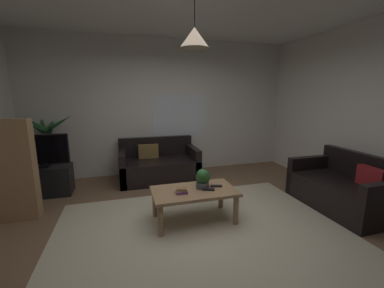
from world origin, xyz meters
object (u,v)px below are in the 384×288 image
at_px(potted_plant_on_table, 203,178).
at_px(book_on_table_1, 181,190).
at_px(book_on_table_2, 181,189).
at_px(book_on_table_0, 182,192).
at_px(remote_on_table_1, 209,189).
at_px(pendant_lamp, 194,37).
at_px(coffee_table, 194,195).
at_px(tv, 39,151).
at_px(couch_right_side, 343,190).
at_px(tv_stand, 43,181).
at_px(bookshelf_corner, 5,171).
at_px(potted_palm_corner, 49,152).
at_px(remote_on_table_0, 216,186).
at_px(couch_under_window, 159,166).

bearing_deg(potted_plant_on_table, book_on_table_1, -162.07).
bearing_deg(book_on_table_2, book_on_table_0, 54.15).
relative_size(remote_on_table_1, pendant_lamp, 0.27).
bearing_deg(coffee_table, tv, 145.48).
relative_size(couch_right_side, book_on_table_0, 10.15).
relative_size(book_on_table_0, potted_plant_on_table, 0.52).
height_order(tv_stand, pendant_lamp, pendant_lamp).
distance_m(book_on_table_0, bookshelf_corner, 2.38).
xyz_separation_m(potted_plant_on_table, bookshelf_corner, (-2.55, 0.69, 0.12)).
height_order(coffee_table, potted_plant_on_table, potted_plant_on_table).
distance_m(tv, potted_palm_corner, 0.58).
relative_size(book_on_table_0, remote_on_table_0, 0.89).
distance_m(coffee_table, remote_on_table_1, 0.21).
distance_m(remote_on_table_1, tv, 2.92).
distance_m(book_on_table_0, book_on_table_2, 0.05).
bearing_deg(book_on_table_1, potted_plant_on_table, 17.93).
relative_size(book_on_table_0, book_on_table_1, 0.97).
bearing_deg(book_on_table_2, potted_plant_on_table, 19.02).
bearing_deg(coffee_table, remote_on_table_1, -20.32).
xyz_separation_m(coffee_table, book_on_table_2, (-0.19, -0.07, 0.13)).
bearing_deg(potted_palm_corner, book_on_table_1, -46.66).
height_order(coffee_table, tv_stand, tv_stand).
height_order(couch_right_side, book_on_table_1, couch_right_side).
distance_m(tv_stand, bookshelf_corner, 0.96).
height_order(book_on_table_2, tv_stand, book_on_table_2).
distance_m(couch_right_side, bookshelf_corner, 4.84).
xyz_separation_m(remote_on_table_1, tv, (-2.41, 1.60, 0.33)).
relative_size(couch_under_window, book_on_table_2, 11.20).
relative_size(book_on_table_0, tv_stand, 0.16).
distance_m(book_on_table_0, remote_on_table_0, 0.52).
height_order(book_on_table_2, remote_on_table_0, book_on_table_2).
bearing_deg(tv_stand, book_on_table_0, -38.24).
xyz_separation_m(couch_under_window, coffee_table, (0.21, -1.81, 0.10)).
height_order(couch_under_window, couch_right_side, same).
bearing_deg(book_on_table_2, bookshelf_corner, 160.18).
bearing_deg(bookshelf_corner, remote_on_table_0, -14.49).
xyz_separation_m(book_on_table_2, potted_plant_on_table, (0.33, 0.11, 0.08)).
bearing_deg(bookshelf_corner, book_on_table_0, -19.39).
relative_size(book_on_table_1, remote_on_table_0, 0.92).
height_order(tv_stand, bookshelf_corner, bookshelf_corner).
height_order(potted_plant_on_table, potted_palm_corner, potted_palm_corner).
xyz_separation_m(book_on_table_0, bookshelf_corner, (-2.24, 0.79, 0.24)).
xyz_separation_m(book_on_table_1, potted_palm_corner, (-2.05, 2.17, 0.16)).
height_order(remote_on_table_1, tv, tv).
height_order(couch_under_window, bookshelf_corner, bookshelf_corner).
height_order(remote_on_table_0, potted_palm_corner, potted_palm_corner).
xyz_separation_m(remote_on_table_1, pendant_lamp, (-0.18, 0.07, 1.91)).
relative_size(remote_on_table_1, bookshelf_corner, 0.11).
bearing_deg(couch_right_side, tv, -111.41).
relative_size(tv_stand, tv, 0.99).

